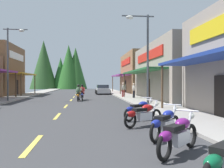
# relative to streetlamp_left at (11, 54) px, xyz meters

# --- Properties ---
(ground) EXTENTS (10.20, 81.73, 0.10)m
(ground) POSITION_rel_streetlamp_left_xyz_m (5.19, 2.53, -4.32)
(ground) COLOR #38383A
(sidewalk_left) EXTENTS (2.80, 81.73, 0.12)m
(sidewalk_left) POSITION_rel_streetlamp_left_xyz_m (-1.31, 2.53, -4.21)
(sidewalk_left) COLOR #9E9991
(sidewalk_left) RESTS_ON ground
(sidewalk_right) EXTENTS (2.80, 81.73, 0.12)m
(sidewalk_right) POSITION_rel_streetlamp_left_xyz_m (11.70, 2.53, -4.21)
(sidewalk_right) COLOR #9E9991
(sidewalk_right) RESTS_ON ground
(centerline_dashes) EXTENTS (0.16, 59.28, 0.01)m
(centerline_dashes) POSITION_rel_streetlamp_left_xyz_m (5.19, 7.14, -4.27)
(centerline_dashes) COLOR #E0C64C
(centerline_dashes) RESTS_ON ground
(storefront_right_middle) EXTENTS (8.74, 13.76, 5.77)m
(storefront_right_middle) POSITION_rel_streetlamp_left_xyz_m (16.53, 1.94, -1.39)
(storefront_right_middle) COLOR gray
(storefront_right_middle) RESTS_ON ground
(storefront_right_far) EXTENTS (10.41, 11.87, 6.50)m
(storefront_right_far) POSITION_rel_streetlamp_left_xyz_m (17.37, 16.60, -1.03)
(storefront_right_far) COLOR olive
(storefront_right_far) RESTS_ON ground
(streetlamp_left) EXTENTS (2.12, 0.30, 6.62)m
(streetlamp_left) POSITION_rel_streetlamp_left_xyz_m (0.00, 0.00, 0.00)
(streetlamp_left) COLOR #474C51
(streetlamp_left) RESTS_ON ground
(streetlamp_right) EXTENTS (2.12, 0.30, 6.18)m
(streetlamp_right) POSITION_rel_streetlamp_left_xyz_m (10.37, -6.96, -0.24)
(streetlamp_right) COLOR #474C51
(streetlamp_right) RESTS_ON ground
(motorcycle_parked_right_1) EXTENTS (1.61, 1.56, 1.04)m
(motorcycle_parked_right_1) POSITION_rel_streetlamp_left_xyz_m (8.93, -16.77, -3.79)
(motorcycle_parked_right_1) COLOR black
(motorcycle_parked_right_1) RESTS_ON ground
(motorcycle_parked_right_2) EXTENTS (1.51, 1.65, 1.04)m
(motorcycle_parked_right_2) POSITION_rel_streetlamp_left_xyz_m (9.16, -15.12, -3.79)
(motorcycle_parked_right_2) COLOR black
(motorcycle_parked_right_2) RESTS_ON ground
(motorcycle_parked_right_3) EXTENTS (1.84, 1.26, 1.04)m
(motorcycle_parked_right_3) POSITION_rel_streetlamp_left_xyz_m (8.95, -13.01, -3.79)
(motorcycle_parked_right_3) COLOR black
(motorcycle_parked_right_3) RESTS_ON ground
(motorcycle_parked_right_4) EXTENTS (1.80, 1.32, 1.04)m
(motorcycle_parked_right_4) POSITION_rel_streetlamp_left_xyz_m (9.17, -11.43, -3.79)
(motorcycle_parked_right_4) COLOR black
(motorcycle_parked_right_4) RESTS_ON ground
(rider_cruising_lead) EXTENTS (0.60, 2.14, 1.57)m
(rider_cruising_lead) POSITION_rel_streetlamp_left_xyz_m (5.95, 0.50, -3.62)
(rider_cruising_lead) COLOR black
(rider_cruising_lead) RESTS_ON ground
(rider_cruising_trailing) EXTENTS (0.60, 2.14, 1.57)m
(rider_cruising_trailing) POSITION_rel_streetlamp_left_xyz_m (6.27, 1.70, -3.62)
(rider_cruising_trailing) COLOR black
(rider_cruising_trailing) RESTS_ON ground
(pedestrian_by_shop) EXTENTS (0.56, 0.31, 1.75)m
(pedestrian_by_shop) POSITION_rel_streetlamp_left_xyz_m (10.84, 4.52, -3.25)
(pedestrian_by_shop) COLOR maroon
(pedestrian_by_shop) RESTS_ON ground
(pedestrian_browsing) EXTENTS (0.38, 0.53, 1.70)m
(pedestrian_browsing) POSITION_rel_streetlamp_left_xyz_m (11.68, 2.68, -3.29)
(pedestrian_browsing) COLOR black
(pedestrian_browsing) RESTS_ON ground
(parked_car_curbside) EXTENTS (2.13, 4.34, 1.40)m
(parked_car_curbside) POSITION_rel_streetlamp_left_xyz_m (9.10, 13.43, -3.59)
(parked_car_curbside) COLOR silver
(parked_car_curbside) RESTS_ON ground
(treeline_backdrop) EXTENTS (15.25, 7.44, 13.00)m
(treeline_backdrop) POSITION_rel_streetlamp_left_xyz_m (-0.32, 43.60, 1.61)
(treeline_backdrop) COLOR #245A23
(treeline_backdrop) RESTS_ON ground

